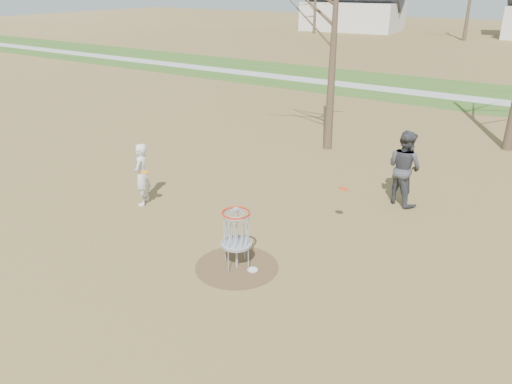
{
  "coord_description": "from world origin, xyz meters",
  "views": [
    {
      "loc": [
        5.44,
        -7.47,
        5.69
      ],
      "look_at": [
        -0.5,
        1.5,
        1.1
      ],
      "focal_mm": 35.0,
      "sensor_mm": 36.0,
      "label": 1
    }
  ],
  "objects_px": {
    "player_standing": "(142,175)",
    "disc_grounded": "(253,270)",
    "disc_golf_basket": "(236,229)",
    "player_throwing": "(404,168)"
  },
  "relations": [
    {
      "from": "player_standing",
      "to": "disc_grounded",
      "type": "bearing_deg",
      "value": 47.9
    },
    {
      "from": "player_standing",
      "to": "disc_golf_basket",
      "type": "height_order",
      "value": "player_standing"
    },
    {
      "from": "disc_grounded",
      "to": "disc_golf_basket",
      "type": "height_order",
      "value": "disc_golf_basket"
    },
    {
      "from": "player_throwing",
      "to": "disc_golf_basket",
      "type": "xyz_separation_m",
      "value": [
        -1.82,
        -5.22,
        -0.12
      ]
    },
    {
      "from": "player_standing",
      "to": "disc_grounded",
      "type": "height_order",
      "value": "player_standing"
    },
    {
      "from": "player_standing",
      "to": "player_throwing",
      "type": "relative_size",
      "value": 0.83
    },
    {
      "from": "player_throwing",
      "to": "disc_grounded",
      "type": "distance_m",
      "value": 5.46
    },
    {
      "from": "disc_golf_basket",
      "to": "disc_grounded",
      "type": "bearing_deg",
      "value": 9.49
    },
    {
      "from": "player_standing",
      "to": "player_throwing",
      "type": "xyz_separation_m",
      "value": [
        5.86,
        3.95,
        0.17
      ]
    },
    {
      "from": "player_standing",
      "to": "disc_golf_basket",
      "type": "bearing_deg",
      "value": 45.8
    }
  ]
}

